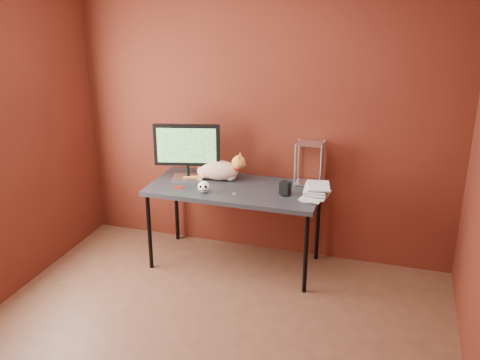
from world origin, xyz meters
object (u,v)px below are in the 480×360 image
(desk, at_px, (235,192))
(skull_mug, at_px, (204,187))
(monitor, at_px, (187,149))
(book_stack, at_px, (309,124))
(speaker, at_px, (285,189))
(cat, at_px, (219,170))

(desk, bearing_deg, skull_mug, -137.50)
(monitor, xyz_separation_m, book_stack, (1.10, -0.10, 0.33))
(desk, distance_m, skull_mug, 0.31)
(monitor, height_order, speaker, monitor)
(monitor, height_order, book_stack, book_stack)
(desk, distance_m, speaker, 0.47)
(skull_mug, height_order, speaker, speaker)
(speaker, bearing_deg, skull_mug, -153.66)
(monitor, distance_m, cat, 0.34)
(monitor, relative_size, cat, 1.04)
(cat, xyz_separation_m, skull_mug, (-0.02, -0.34, -0.04))
(cat, relative_size, speaker, 4.91)
(skull_mug, xyz_separation_m, speaker, (0.67, 0.15, 0.00))
(speaker, bearing_deg, book_stack, 20.59)
(monitor, relative_size, skull_mug, 5.49)
(book_stack, bearing_deg, skull_mug, -168.74)
(skull_mug, xyz_separation_m, book_stack, (0.84, 0.17, 0.57))
(skull_mug, bearing_deg, cat, 73.92)
(cat, bearing_deg, desk, -37.47)
(cat, relative_size, book_stack, 0.45)
(desk, xyz_separation_m, skull_mug, (-0.21, -0.20, 0.10))
(monitor, xyz_separation_m, speaker, (0.93, -0.12, -0.23))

